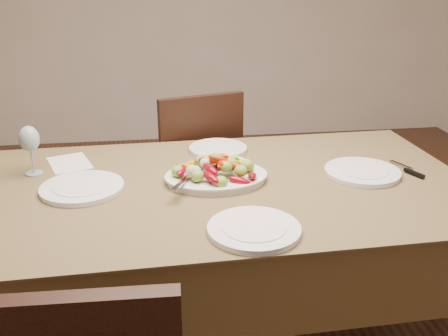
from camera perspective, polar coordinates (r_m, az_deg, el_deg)
name	(u,v)px	position (r m, az deg, el deg)	size (l,w,h in m)	color
dining_table	(224,271)	(2.03, 0.00, -11.68)	(1.84, 1.04, 0.76)	brown
chair_far	(190,176)	(2.66, -3.93, -0.87)	(0.42, 0.42, 0.95)	black
serving_platter	(216,179)	(1.86, -0.90, -1.21)	(0.37, 0.27, 0.02)	white
roasted_vegetables	(216,164)	(1.84, -0.91, 0.43)	(0.30, 0.21, 0.09)	maroon
serving_spoon	(200,174)	(1.80, -2.77, -0.71)	(0.28, 0.06, 0.03)	#9EA0A8
plate_left	(82,188)	(1.86, -15.90, -2.21)	(0.30, 0.30, 0.02)	white
plate_right	(362,172)	(2.00, 15.51, -0.46)	(0.29, 0.29, 0.02)	white
plate_far	(218,149)	(2.17, -0.69, 2.18)	(0.25, 0.25, 0.02)	white
plate_near	(254,229)	(1.51, 3.45, -7.03)	(0.28, 0.28, 0.02)	white
wine_glass	(31,149)	(2.03, -21.22, 2.03)	(0.08, 0.08, 0.20)	#8C99A5
menu_card	(70,163)	(2.13, -17.24, 0.55)	(0.15, 0.21, 0.00)	silver
table_knife	(408,170)	(2.08, 20.29, -0.21)	(0.02, 0.20, 0.01)	#9EA0A8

